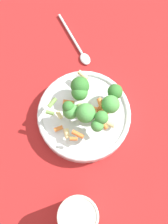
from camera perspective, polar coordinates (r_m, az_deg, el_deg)
ground_plane at (r=0.81m, az=-0.00°, el=-1.09°), size 3.00×3.00×0.00m
bowl at (r=0.79m, az=-0.00°, el=-0.68°), size 0.23×0.23×0.04m
pasta_salad at (r=0.73m, az=0.97°, el=1.59°), size 0.16×0.18×0.08m
cup at (r=0.72m, az=-1.04°, el=-18.41°), size 0.09×0.09×0.11m
spoon at (r=0.88m, az=-0.96°, el=11.59°), size 0.16×0.10×0.01m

